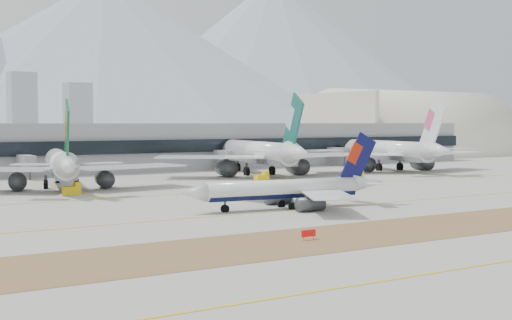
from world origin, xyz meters
TOP-DOWN VIEW (x-y plane):
  - ground at (0.00, 0.00)m, footprint 3000.00×3000.00m
  - taxiing_airliner at (-9.03, -2.56)m, footprint 40.48×34.98m
  - widebody_eva at (-31.92, 55.98)m, footprint 55.24×55.06m
  - widebody_cathay at (29.50, 66.71)m, footprint 63.92×63.45m
  - widebody_china_air at (75.27, 61.40)m, footprint 61.77×61.32m
  - terminal at (0.00, 114.84)m, footprint 280.00×43.10m
  - hangar at (154.56, 135.00)m, footprint 91.00×60.00m
  - hold_sign_left at (-26.90, -32.00)m, footprint 2.20×0.15m
  - gse_c at (18.17, 48.62)m, footprint 3.55×2.00m
  - gse_b at (-34.03, 41.80)m, footprint 3.55×2.00m
  - gse_extra at (43.07, 40.24)m, footprint 3.55×2.00m

SIDE VIEW (x-z plane):
  - ground at x=0.00m, z-range 0.00..0.00m
  - hangar at x=154.56m, z-range -29.86..30.14m
  - hold_sign_left at x=-26.90m, z-range 0.20..1.55m
  - gse_c at x=18.17m, z-range -0.25..2.35m
  - gse_b at x=-34.03m, z-range -0.25..2.35m
  - gse_extra at x=43.07m, z-range -0.25..2.35m
  - taxiing_airliner at x=-9.03m, z-range -3.52..10.08m
  - widebody_eva at x=-31.92m, z-range -4.75..15.52m
  - widebody_china_air at x=75.27m, z-range -5.26..17.20m
  - widebody_cathay at x=29.50m, z-range -5.44..17.79m
  - terminal at x=0.00m, z-range 0.00..15.00m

